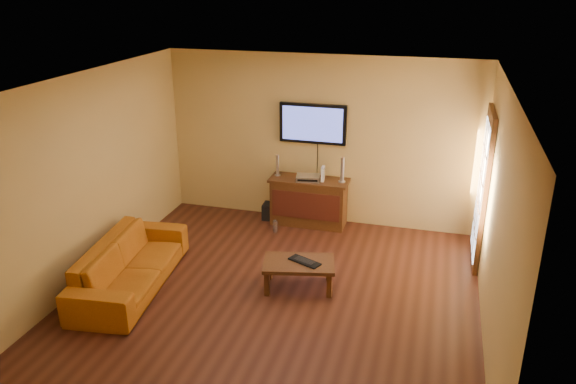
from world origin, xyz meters
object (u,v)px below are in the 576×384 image
at_px(media_console, 309,201).
at_px(television, 313,124).
at_px(game_console, 323,174).
at_px(keyboard, 305,261).
at_px(sofa, 130,257).
at_px(av_receiver, 308,178).
at_px(coffee_table, 299,266).
at_px(speaker_right, 342,171).
at_px(speaker_left, 278,166).
at_px(bottle, 275,226).
at_px(subwoofer, 271,211).

height_order(media_console, television, television).
height_order(game_console, keyboard, game_console).
bearing_deg(sofa, av_receiver, -41.98).
relative_size(coffee_table, speaker_right, 2.48).
bearing_deg(speaker_left, coffee_table, -66.44).
distance_m(coffee_table, speaker_right, 2.12).
relative_size(speaker_left, bottle, 1.63).
height_order(sofa, subwoofer, sofa).
xyz_separation_m(coffee_table, subwoofer, (-1.00, 2.03, -0.19)).
xyz_separation_m(sofa, speaker_right, (2.28, 2.55, 0.54)).
relative_size(television, game_console, 4.74).
bearing_deg(bottle, keyboard, -60.67).
relative_size(sofa, bottle, 9.98).
xyz_separation_m(game_console, subwoofer, (-0.87, 0.03, -0.75)).
relative_size(speaker_right, av_receiver, 1.11).
bearing_deg(speaker_right, subwoofer, 179.11).
height_order(media_console, game_console, game_console).
relative_size(speaker_right, game_console, 1.79).
bearing_deg(coffee_table, bottle, 117.01).
bearing_deg(game_console, television, 132.17).
xyz_separation_m(media_console, television, (0.00, 0.20, 1.24)).
bearing_deg(media_console, av_receiver, -97.85).
bearing_deg(av_receiver, coffee_table, -90.01).
height_order(speaker_left, keyboard, speaker_left).
distance_m(media_console, sofa, 3.08).
distance_m(speaker_left, av_receiver, 0.55).
xyz_separation_m(media_console, sofa, (-1.76, -2.53, 0.03)).
relative_size(media_console, television, 1.18).
bearing_deg(television, speaker_right, -19.42).
relative_size(sofa, speaker_right, 5.28).
relative_size(coffee_table, speaker_left, 2.88).
bearing_deg(coffee_table, media_console, 100.04).
bearing_deg(media_console, television, 90.00).
height_order(television, subwoofer, television).
distance_m(coffee_table, av_receiver, 2.04).
bearing_deg(media_console, speaker_left, 176.01).
xyz_separation_m(speaker_left, av_receiver, (0.53, -0.09, -0.12)).
relative_size(coffee_table, game_console, 4.44).
bearing_deg(media_console, speaker_right, 1.63).
height_order(speaker_right, av_receiver, speaker_right).
bearing_deg(av_receiver, subwoofer, 162.14).
bearing_deg(av_receiver, media_console, 71.66).
xyz_separation_m(media_console, speaker_right, (0.53, 0.01, 0.57)).
bearing_deg(keyboard, bottle, 119.33).
relative_size(sofa, keyboard, 4.70).
relative_size(av_receiver, game_console, 1.62).
bearing_deg(media_console, keyboard, -77.88).
xyz_separation_m(media_console, game_console, (0.22, -0.00, 0.49)).
bearing_deg(speaker_right, speaker_left, 178.80).
relative_size(game_console, keyboard, 0.50).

